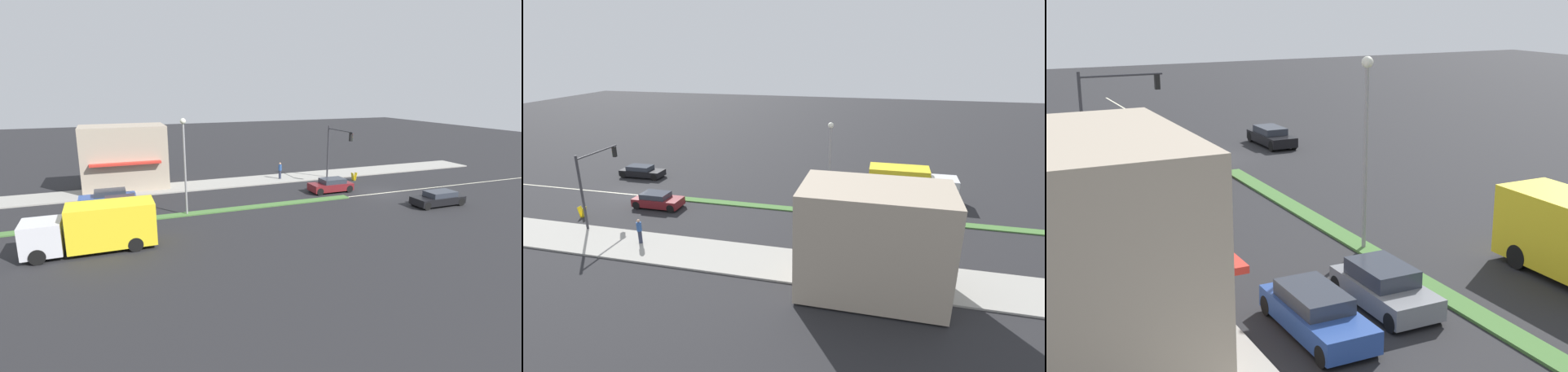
% 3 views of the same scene
% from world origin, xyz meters
% --- Properties ---
extents(ground_plane, '(160.00, 160.00, 0.00)m').
position_xyz_m(ground_plane, '(0.00, 18.00, 0.00)').
color(ground_plane, '#232326').
extents(sidewalk_right, '(4.00, 73.00, 0.12)m').
position_xyz_m(sidewalk_right, '(9.00, 18.50, 0.06)').
color(sidewalk_right, '#9E9B93').
rests_on(sidewalk_right, ground).
extents(median_strip, '(0.90, 46.00, 0.10)m').
position_xyz_m(median_strip, '(0.00, 27.00, 0.05)').
color(median_strip, '#477538').
rests_on(median_strip, ground).
extents(lane_marking_center, '(0.16, 60.00, 0.01)m').
position_xyz_m(lane_marking_center, '(0.00, 0.00, 0.00)').
color(lane_marking_center, beige).
rests_on(lane_marking_center, ground).
extents(building_corner_store, '(5.34, 7.80, 6.02)m').
position_xyz_m(building_corner_store, '(10.61, 22.35, 3.13)').
color(building_corner_store, tan).
rests_on(building_corner_store, sidewalk_right).
extents(traffic_signal_main, '(4.59, 0.34, 5.60)m').
position_xyz_m(traffic_signal_main, '(6.12, 1.62, 3.90)').
color(traffic_signal_main, '#333338').
rests_on(traffic_signal_main, sidewalk_right).
extents(street_lamp, '(0.44, 0.44, 7.37)m').
position_xyz_m(street_lamp, '(0.00, 18.46, 4.78)').
color(street_lamp, gray).
rests_on(street_lamp, median_strip).
extents(pedestrian, '(0.34, 0.34, 1.75)m').
position_xyz_m(pedestrian, '(8.65, 6.77, 1.04)').
color(pedestrian, '#282D42').
rests_on(pedestrian, sidewalk_right).
extents(warning_aframe_sign, '(0.45, 0.53, 0.84)m').
position_xyz_m(warning_aframe_sign, '(5.51, -0.45, 0.43)').
color(warning_aframe_sign, yellow).
rests_on(warning_aframe_sign, ground).
extents(coupe_blue, '(1.76, 4.51, 1.32)m').
position_xyz_m(coupe_blue, '(5.00, 24.10, 0.64)').
color(coupe_blue, '#284793').
rests_on(coupe_blue, ground).
extents(suv_grey, '(1.82, 4.07, 1.37)m').
position_xyz_m(suv_grey, '(2.20, 23.38, 0.65)').
color(suv_grey, slate).
rests_on(suv_grey, ground).
extents(sedan_maroon, '(1.85, 4.04, 1.29)m').
position_xyz_m(sedan_maroon, '(2.20, 4.33, 0.63)').
color(sedan_maroon, maroon).
rests_on(sedan_maroon, ground).
extents(suv_black, '(1.75, 4.47, 1.21)m').
position_xyz_m(suv_black, '(-5.00, -1.73, 0.60)').
color(suv_black, black).
rests_on(suv_black, ground).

